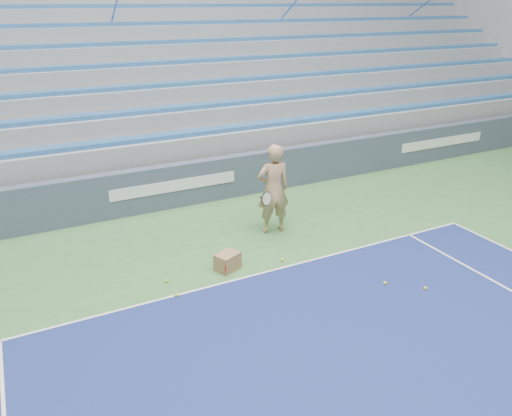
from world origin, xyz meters
The scene contains 9 objects.
sponsor_barrier centered at (0.00, 15.88, 0.55)m, with size 30.00×0.32×1.10m.
bleachers centered at (0.00, 21.60, 2.36)m, with size 31.00×9.15×7.30m.
tennis_player centered at (1.52, 13.47, 1.01)m, with size 1.00×0.90×2.02m.
ball_box centered at (-0.09, 12.34, 0.17)m, with size 0.55×0.50×0.34m.
tennis_ball_0 centered at (2.77, 10.03, 0.03)m, with size 0.07×0.07×0.07m, color #CCDD2D.
tennis_ball_1 centered at (-1.30, 11.86, 0.03)m, with size 0.07×0.07×0.07m, color #CCDD2D.
tennis_ball_2 centered at (-1.31, 12.40, 0.03)m, with size 0.07×0.07×0.07m, color #CCDD2D.
tennis_ball_3 centered at (2.24, 10.50, 0.03)m, with size 0.07×0.07×0.07m, color #CCDD2D.
tennis_ball_4 centered at (1.00, 12.13, 0.03)m, with size 0.07×0.07×0.07m, color #CCDD2D.
Camera 1 is at (-3.45, 4.54, 4.83)m, focal length 35.00 mm.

